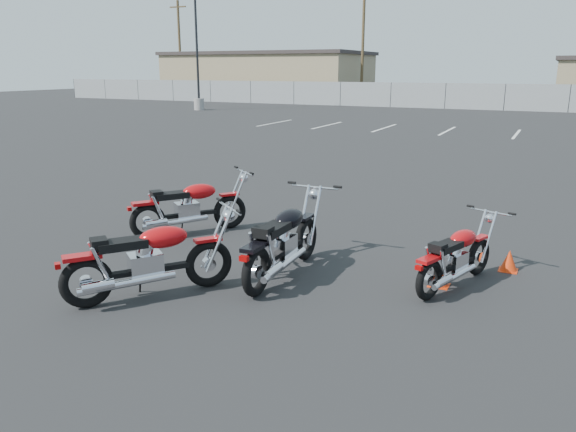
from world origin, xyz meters
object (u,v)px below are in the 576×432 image
at_px(motorcycle_second_black, 284,241).
at_px(motorcycle_third_red, 149,260).
at_px(motorcycle_rear_red, 456,257).
at_px(motorcycle_front_red, 189,207).

xyz_separation_m(motorcycle_second_black, motorcycle_third_red, (-1.19, -1.40, -0.01)).
relative_size(motorcycle_second_black, motorcycle_third_red, 1.13).
xyz_separation_m(motorcycle_second_black, motorcycle_rear_red, (2.21, 0.64, -0.10)).
bearing_deg(motorcycle_third_red, motorcycle_rear_red, 31.00).
bearing_deg(motorcycle_second_black, motorcycle_rear_red, 16.25).
relative_size(motorcycle_second_black, motorcycle_rear_red, 1.25).
height_order(motorcycle_second_black, motorcycle_third_red, motorcycle_second_black).
height_order(motorcycle_second_black, motorcycle_rear_red, motorcycle_second_black).
bearing_deg(motorcycle_third_red, motorcycle_front_red, 115.48).
distance_m(motorcycle_front_red, motorcycle_rear_red, 4.64).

